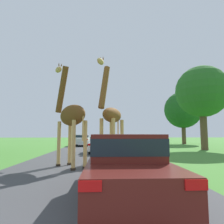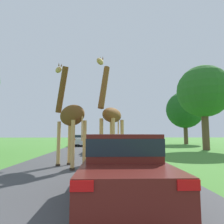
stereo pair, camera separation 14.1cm
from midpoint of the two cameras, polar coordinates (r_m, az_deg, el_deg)
The scene contains 8 objects.
road at distance 29.51m, azimuth -4.15°, elevation -9.02°, with size 6.84×120.00×0.00m.
giraffe_near_road at distance 10.60m, azimuth -0.63°, elevation -1.26°, with size 1.61×2.78×5.20m.
giraffe_companion at distance 9.12m, azimuth -12.24°, elevation -0.71°, with size 2.03×2.49×5.02m.
car_lead_maroon at distance 4.99m, azimuth 2.77°, elevation -14.05°, with size 1.70×4.53×1.42m.
car_queue_right at distance 15.84m, azimuth -3.40°, elevation -8.97°, with size 1.75×4.62×1.26m.
car_queue_left at distance 24.58m, azimuth -8.94°, elevation -7.84°, with size 1.89×4.10×1.35m.
tree_right_cluster at distance 30.44m, azimuth 19.47°, elevation 0.56°, with size 5.25×5.25×7.51m.
tree_mid_field at distance 20.30m, azimuth 24.12°, elevation 5.24°, with size 4.77×4.77×7.72m.
Camera 1 is at (0.60, 0.53, 1.43)m, focal length 32.00 mm.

